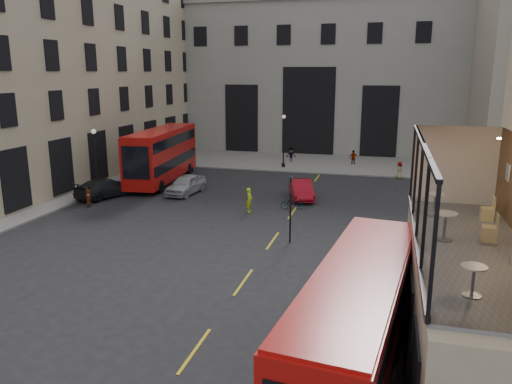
% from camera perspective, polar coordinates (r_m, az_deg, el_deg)
% --- Properties ---
extents(ground, '(140.00, 140.00, 0.00)m').
position_cam_1_polar(ground, '(17.71, -0.65, -18.53)').
color(ground, black).
rests_on(ground, ground).
extents(host_frontage, '(3.00, 11.00, 4.50)m').
position_cam_1_polar(host_frontage, '(16.32, 22.59, -13.58)').
color(host_frontage, '#BBAE8C').
rests_on(host_frontage, ground).
extents(cafe_floor, '(3.00, 10.00, 0.10)m').
position_cam_1_polar(cafe_floor, '(15.45, 23.36, -5.93)').
color(cafe_floor, slate).
rests_on(cafe_floor, host_frontage).
extents(gateway, '(35.00, 10.60, 18.00)m').
position_cam_1_polar(gateway, '(63.10, 6.83, 13.41)').
color(gateway, gray).
rests_on(gateway, ground).
extents(pavement_far, '(40.00, 12.00, 0.12)m').
position_cam_1_polar(pavement_far, '(54.22, 4.00, 3.57)').
color(pavement_far, slate).
rests_on(pavement_far, ground).
extents(traffic_light_near, '(0.16, 0.20, 3.80)m').
position_cam_1_polar(traffic_light_near, '(27.83, 3.97, -1.03)').
color(traffic_light_near, black).
rests_on(traffic_light_near, ground).
extents(traffic_light_far, '(0.16, 0.20, 3.80)m').
position_cam_1_polar(traffic_light_far, '(47.06, -9.20, 4.82)').
color(traffic_light_far, black).
rests_on(traffic_light_far, ground).
extents(street_lamp_a, '(0.36, 0.36, 5.33)m').
position_cam_1_polar(street_lamp_a, '(39.31, -17.78, 2.60)').
color(street_lamp_a, black).
rests_on(street_lamp_a, ground).
extents(street_lamp_b, '(0.36, 0.36, 5.33)m').
position_cam_1_polar(street_lamp_b, '(49.98, 3.16, 5.44)').
color(street_lamp_b, black).
rests_on(street_lamp_b, ground).
extents(bus_near, '(3.52, 10.40, 4.07)m').
position_cam_1_polar(bus_near, '(15.17, 11.47, -14.73)').
color(bus_near, '#A60E0B').
rests_on(bus_near, ground).
extents(bus_far, '(3.72, 11.76, 4.61)m').
position_cam_1_polar(bus_far, '(44.22, -10.69, 4.43)').
color(bus_far, '#A90E0B').
rests_on(bus_far, ground).
extents(car_a, '(2.24, 4.59, 1.51)m').
position_cam_1_polar(car_a, '(39.89, -8.02, 0.87)').
color(car_a, '#9DA0A5').
rests_on(car_a, ground).
extents(car_b, '(2.76, 4.60, 1.43)m').
position_cam_1_polar(car_b, '(38.08, 5.20, 0.28)').
color(car_b, '#9C0917').
rests_on(car_b, ground).
extents(car_c, '(3.82, 5.50, 1.48)m').
position_cam_1_polar(car_c, '(40.16, -16.73, 0.48)').
color(car_c, black).
rests_on(car_c, ground).
extents(bicycle, '(1.69, 0.98, 0.84)m').
position_cam_1_polar(bicycle, '(35.23, 4.14, -1.29)').
color(bicycle, gray).
rests_on(bicycle, ground).
extents(cyclist, '(0.40, 0.61, 1.68)m').
position_cam_1_polar(cyclist, '(34.34, -0.77, -0.92)').
color(cyclist, '#B7E017').
rests_on(cyclist, ground).
extents(pedestrian_a, '(0.97, 0.78, 1.93)m').
position_cam_1_polar(pedestrian_a, '(48.74, -7.50, 3.44)').
color(pedestrian_a, gray).
rests_on(pedestrian_a, ground).
extents(pedestrian_b, '(1.21, 0.95, 1.64)m').
position_cam_1_polar(pedestrian_b, '(53.31, 4.03, 4.22)').
color(pedestrian_b, gray).
rests_on(pedestrian_b, ground).
extents(pedestrian_c, '(1.00, 0.60, 1.60)m').
position_cam_1_polar(pedestrian_c, '(52.54, 11.07, 3.85)').
color(pedestrian_c, gray).
rests_on(pedestrian_c, ground).
extents(pedestrian_d, '(0.79, 0.89, 1.53)m').
position_cam_1_polar(pedestrian_d, '(46.98, 16.06, 2.39)').
color(pedestrian_d, gray).
rests_on(pedestrian_d, ground).
extents(pedestrian_e, '(0.40, 0.59, 1.58)m').
position_cam_1_polar(pedestrian_e, '(37.44, -18.62, -0.50)').
color(pedestrian_e, gray).
rests_on(pedestrian_e, ground).
extents(cafe_table_near, '(0.56, 0.56, 0.70)m').
position_cam_1_polar(cafe_table_near, '(12.02, 23.60, -8.81)').
color(cafe_table_near, beige).
rests_on(cafe_table_near, cafe_floor).
extents(cafe_table_mid, '(0.67, 0.67, 0.83)m').
position_cam_1_polar(cafe_table_mid, '(15.57, 20.79, -3.22)').
color(cafe_table_mid, beige).
rests_on(cafe_table_mid, cafe_floor).
extents(cafe_table_far, '(0.63, 0.63, 0.79)m').
position_cam_1_polar(cafe_table_far, '(18.10, 19.79, -0.96)').
color(cafe_table_far, beige).
rests_on(cafe_table_far, cafe_floor).
extents(cafe_chair_c, '(0.45, 0.45, 0.84)m').
position_cam_1_polar(cafe_chair_c, '(16.06, 25.13, -4.24)').
color(cafe_chair_c, tan).
rests_on(cafe_chair_c, cafe_floor).
extents(cafe_chair_d, '(0.40, 0.40, 0.80)m').
position_cam_1_polar(cafe_chair_d, '(18.30, 24.93, -2.19)').
color(cafe_chair_d, '#D0BB78').
rests_on(cafe_chair_d, cafe_floor).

